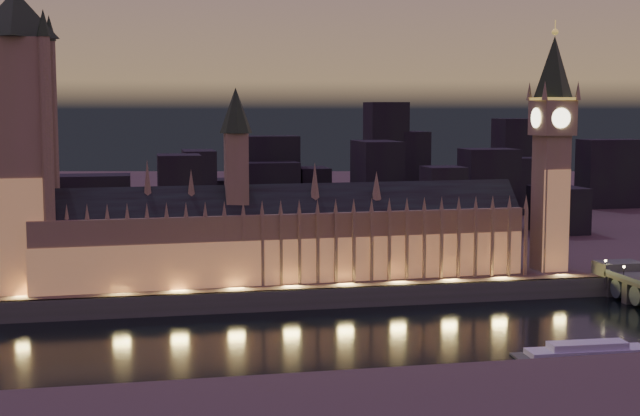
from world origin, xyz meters
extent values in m
plane|color=black|center=(0.00, 0.00, 0.00)|extent=(2000.00, 2000.00, 0.00)
cube|color=#423937|center=(0.00, 520.00, 4.00)|extent=(2000.00, 960.00, 8.00)
cube|color=#445142|center=(0.00, 41.00, 4.00)|extent=(2000.00, 2.50, 8.00)
cube|color=#8A7F53|center=(-7.73, 62.00, 22.00)|extent=(200.66, 28.40, 28.00)
cube|color=tan|center=(-7.73, 51.75, 17.00)|extent=(200.00, 0.50, 18.00)
cube|color=black|center=(-7.73, 62.00, 39.00)|extent=(200.51, 24.66, 16.26)
cube|color=#8A7F53|center=(-27.73, 62.00, 52.00)|extent=(9.00, 9.00, 32.00)
cone|color=#21351F|center=(-27.73, 62.00, 77.00)|extent=(13.00, 13.00, 18.00)
cube|color=#8A7F53|center=(-107.73, 51.40, 22.00)|extent=(1.20, 1.20, 28.00)
cone|color=#8A7F53|center=(-107.73, 52.00, 39.00)|extent=(2.00, 2.00, 6.00)
cube|color=#8A7F53|center=(-100.32, 51.40, 22.00)|extent=(1.20, 1.20, 28.00)
cone|color=#8A7F53|center=(-100.32, 52.00, 39.00)|extent=(2.00, 2.00, 6.00)
cube|color=#8A7F53|center=(-92.92, 51.40, 22.00)|extent=(1.20, 1.20, 28.00)
cone|color=#8A7F53|center=(-92.92, 52.00, 39.00)|extent=(2.00, 2.00, 6.00)
cube|color=#8A7F53|center=(-85.51, 51.40, 22.00)|extent=(1.20, 1.20, 28.00)
cone|color=#8A7F53|center=(-85.51, 52.00, 39.00)|extent=(2.00, 2.00, 6.00)
cube|color=#8A7F53|center=(-78.10, 51.40, 22.00)|extent=(1.20, 1.20, 28.00)
cone|color=#8A7F53|center=(-78.10, 52.00, 39.00)|extent=(2.00, 2.00, 6.00)
cube|color=#8A7F53|center=(-70.70, 51.40, 22.00)|extent=(1.20, 1.20, 28.00)
cone|color=#8A7F53|center=(-70.70, 52.00, 39.00)|extent=(2.00, 2.00, 6.00)
cube|color=#8A7F53|center=(-63.29, 51.40, 22.00)|extent=(1.20, 1.20, 28.00)
cone|color=#8A7F53|center=(-63.29, 52.00, 39.00)|extent=(2.00, 2.00, 6.00)
cube|color=#8A7F53|center=(-55.88, 51.40, 22.00)|extent=(1.20, 1.20, 28.00)
cone|color=#8A7F53|center=(-55.88, 52.00, 39.00)|extent=(2.00, 2.00, 6.00)
cube|color=#8A7F53|center=(-48.47, 51.40, 22.00)|extent=(1.20, 1.20, 28.00)
cone|color=#8A7F53|center=(-48.47, 52.00, 39.00)|extent=(2.00, 2.00, 6.00)
cube|color=#8A7F53|center=(-41.07, 51.40, 22.00)|extent=(1.20, 1.20, 28.00)
cone|color=#8A7F53|center=(-41.07, 52.00, 39.00)|extent=(2.00, 2.00, 6.00)
cube|color=#8A7F53|center=(-33.66, 51.40, 22.00)|extent=(1.20, 1.20, 28.00)
cone|color=#8A7F53|center=(-33.66, 52.00, 39.00)|extent=(2.00, 2.00, 6.00)
cube|color=#8A7F53|center=(-26.25, 51.40, 22.00)|extent=(1.20, 1.20, 28.00)
cone|color=#8A7F53|center=(-26.25, 52.00, 39.00)|extent=(2.00, 2.00, 6.00)
cube|color=#8A7F53|center=(-18.84, 51.40, 22.00)|extent=(1.20, 1.20, 28.00)
cone|color=#8A7F53|center=(-18.84, 52.00, 39.00)|extent=(2.00, 2.00, 6.00)
cube|color=#8A7F53|center=(-11.44, 51.40, 22.00)|extent=(1.20, 1.20, 28.00)
cone|color=#8A7F53|center=(-11.44, 52.00, 39.00)|extent=(2.00, 2.00, 6.00)
cube|color=#8A7F53|center=(-4.03, 51.40, 22.00)|extent=(1.20, 1.20, 28.00)
cone|color=#8A7F53|center=(-4.03, 52.00, 39.00)|extent=(2.00, 2.00, 6.00)
cube|color=#8A7F53|center=(3.38, 51.40, 22.00)|extent=(1.20, 1.20, 28.00)
cone|color=#8A7F53|center=(3.38, 52.00, 39.00)|extent=(2.00, 2.00, 6.00)
cube|color=#8A7F53|center=(10.79, 51.40, 22.00)|extent=(1.20, 1.20, 28.00)
cone|color=#8A7F53|center=(10.79, 52.00, 39.00)|extent=(2.00, 2.00, 6.00)
cube|color=#8A7F53|center=(18.19, 51.40, 22.00)|extent=(1.20, 1.20, 28.00)
cone|color=#8A7F53|center=(18.19, 52.00, 39.00)|extent=(2.00, 2.00, 6.00)
cube|color=#8A7F53|center=(25.60, 51.40, 22.00)|extent=(1.20, 1.20, 28.00)
cone|color=#8A7F53|center=(25.60, 52.00, 39.00)|extent=(2.00, 2.00, 6.00)
cube|color=#8A7F53|center=(33.01, 51.40, 22.00)|extent=(1.20, 1.20, 28.00)
cone|color=#8A7F53|center=(33.01, 52.00, 39.00)|extent=(2.00, 2.00, 6.00)
cube|color=#8A7F53|center=(40.42, 51.40, 22.00)|extent=(1.20, 1.20, 28.00)
cone|color=#8A7F53|center=(40.42, 52.00, 39.00)|extent=(2.00, 2.00, 6.00)
cube|color=#8A7F53|center=(47.82, 51.40, 22.00)|extent=(1.20, 1.20, 28.00)
cone|color=#8A7F53|center=(47.82, 52.00, 39.00)|extent=(2.00, 2.00, 6.00)
cube|color=#8A7F53|center=(55.23, 51.40, 22.00)|extent=(1.20, 1.20, 28.00)
cone|color=#8A7F53|center=(55.23, 52.00, 39.00)|extent=(2.00, 2.00, 6.00)
cube|color=#8A7F53|center=(62.64, 51.40, 22.00)|extent=(1.20, 1.20, 28.00)
cone|color=#8A7F53|center=(62.64, 52.00, 39.00)|extent=(2.00, 2.00, 6.00)
cube|color=#8A7F53|center=(70.05, 51.40, 22.00)|extent=(1.20, 1.20, 28.00)
cone|color=#8A7F53|center=(70.05, 52.00, 39.00)|extent=(2.00, 2.00, 6.00)
cube|color=#8A7F53|center=(77.45, 51.40, 22.00)|extent=(1.20, 1.20, 28.00)
cone|color=#8A7F53|center=(77.45, 52.00, 39.00)|extent=(2.00, 2.00, 6.00)
cube|color=#8A7F53|center=(84.86, 51.40, 22.00)|extent=(1.20, 1.20, 28.00)
cone|color=#8A7F53|center=(84.86, 52.00, 39.00)|extent=(2.00, 2.00, 6.00)
cube|color=#8A7F53|center=(92.27, 51.40, 22.00)|extent=(1.20, 1.20, 28.00)
cone|color=#8A7F53|center=(92.27, 52.00, 39.00)|extent=(2.00, 2.00, 6.00)
cone|color=#8A7F53|center=(-62.73, 62.00, 49.00)|extent=(4.40, 4.40, 18.00)
cone|color=#8A7F53|center=(-45.73, 62.00, 47.00)|extent=(4.40, 4.40, 14.00)
cone|color=#8A7F53|center=(4.27, 62.00, 48.00)|extent=(4.40, 4.40, 16.00)
cone|color=#8A7F53|center=(30.27, 62.00, 46.00)|extent=(4.40, 4.40, 12.00)
cube|color=#8A7F53|center=(-110.00, 62.00, 55.95)|extent=(22.43, 22.43, 95.90)
cube|color=tan|center=(-110.00, 50.80, 30.00)|extent=(22.00, 0.50, 44.00)
cone|color=#21351F|center=(-110.00, 62.00, 112.90)|extent=(31.68, 31.68, 18.00)
cylinder|color=#8A7F53|center=(-99.00, 51.00, 55.95)|extent=(4.40, 4.40, 95.90)
cone|color=#21351F|center=(-99.00, 51.00, 108.90)|extent=(5.20, 5.20, 10.00)
cylinder|color=#8A7F53|center=(-99.00, 73.00, 55.95)|extent=(4.40, 4.40, 95.90)
cone|color=#21351F|center=(-99.00, 73.00, 108.90)|extent=(5.20, 5.20, 10.00)
cube|color=#8A7F53|center=(108.00, 62.00, 37.15)|extent=(13.04, 13.04, 58.30)
cube|color=tan|center=(108.00, 55.80, 30.00)|extent=(12.00, 0.50, 44.00)
cube|color=#8A7F53|center=(108.00, 62.00, 73.76)|extent=(15.00, 15.00, 14.92)
cube|color=#F2C64C|center=(108.00, 62.00, 81.82)|extent=(15.75, 15.75, 1.20)
cone|color=#21351F|center=(108.00, 62.00, 95.42)|extent=(18.00, 18.00, 26.00)
sphere|color=#F2C64C|center=(108.00, 62.00, 109.92)|extent=(2.80, 2.80, 2.80)
cylinder|color=#F2C64C|center=(108.00, 62.00, 112.42)|extent=(0.40, 0.40, 5.00)
cylinder|color=#FFF2BF|center=(108.00, 54.25, 73.76)|extent=(8.40, 0.50, 8.40)
cylinder|color=#FFF2BF|center=(108.00, 69.75, 73.76)|extent=(8.40, 0.50, 8.40)
cylinder|color=#FFF2BF|center=(100.25, 62.00, 73.76)|extent=(0.50, 8.40, 8.40)
cylinder|color=#FFF2BF|center=(115.75, 62.00, 73.76)|extent=(0.50, 8.40, 8.40)
cone|color=#8A7F53|center=(100.50, 54.50, 85.22)|extent=(2.60, 2.60, 8.00)
cone|color=#8A7F53|center=(100.50, 69.50, 85.22)|extent=(2.60, 2.60, 8.00)
cone|color=#8A7F53|center=(115.50, 54.50, 85.22)|extent=(2.60, 2.60, 8.00)
cone|color=#8A7F53|center=(115.50, 69.50, 85.22)|extent=(2.60, 2.60, 8.00)
cube|color=#445142|center=(131.50, 45.00, 8.75)|extent=(18.36, 12.00, 9.50)
cylinder|color=black|center=(122.72, 25.71, 12.70)|extent=(0.30, 0.30, 4.40)
sphere|color=#FFD88C|center=(122.72, 25.71, 15.00)|extent=(1.00, 1.00, 1.00)
cube|color=#445142|center=(131.50, 40.00, 4.35)|extent=(16.53, 4.00, 9.50)
cylinder|color=black|center=(122.72, 40.00, 12.70)|extent=(0.30, 0.30, 4.40)
sphere|color=#FFD88C|center=(122.72, 40.00, 15.00)|extent=(1.00, 1.00, 1.00)
cylinder|color=#385557|center=(131.50, 32.86, 4.70)|extent=(16.16, 8.00, 8.00)
cube|color=#445142|center=(71.50, -41.17, 0.30)|extent=(47.68, 12.97, 0.60)
cube|color=silver|center=(71.50, -41.17, 1.20)|extent=(39.38, 10.21, 2.40)
cube|color=silver|center=(71.50, -41.17, 3.40)|extent=(25.25, 7.75, 2.20)
cube|color=black|center=(35.20, 130.59, 19.69)|extent=(19.03, 19.80, 23.37)
cube|color=black|center=(262.02, 284.12, 32.08)|extent=(42.59, 22.95, 48.17)
cube|color=black|center=(87.56, 142.01, 28.05)|extent=(19.65, 20.18, 40.10)
cube|color=black|center=(47.44, 287.29, 23.46)|extent=(19.44, 30.73, 30.91)
cube|color=black|center=(19.62, 293.60, 33.87)|extent=(37.76, 19.44, 51.74)
cube|color=black|center=(-30.30, 249.55, 30.37)|extent=(18.99, 34.57, 44.73)
cube|color=black|center=(-46.28, 157.00, 31.44)|extent=(21.11, 25.14, 46.89)
cube|color=black|center=(-89.53, 168.67, 26.25)|extent=(38.19, 23.57, 36.51)
cube|color=black|center=(167.40, 282.97, 18.65)|extent=(43.78, 39.06, 21.30)
cube|color=black|center=(-146.95, 315.96, 29.98)|extent=(19.72, 40.72, 43.97)
cube|color=black|center=(12.44, 279.78, 25.82)|extent=(44.53, 36.65, 35.64)
cube|color=black|center=(-22.71, 299.85, 19.52)|extent=(40.45, 27.15, 23.04)
cube|color=black|center=(-120.14, 158.07, 25.44)|extent=(24.19, 23.03, 34.87)
cube|color=black|center=(80.22, 245.55, 32.86)|extent=(24.63, 41.01, 49.72)
cube|color=black|center=(61.77, 174.58, 17.43)|extent=(44.15, 42.43, 18.86)
cube|color=black|center=(131.69, 189.31, 31.40)|extent=(30.39, 22.61, 46.80)
cube|color=black|center=(180.30, 259.49, 26.69)|extent=(28.33, 19.81, 37.38)
cube|color=black|center=(166.12, 170.48, 20.91)|extent=(24.83, 31.49, 25.82)
cube|color=black|center=(120.09, 301.59, 35.05)|extent=(19.19, 29.53, 54.11)
cube|color=black|center=(101.22, 300.00, 45.09)|extent=(26.00, 26.00, 74.17)
cube|color=black|center=(196.47, 300.00, 39.39)|extent=(26.00, 26.00, 62.78)
camera|label=1|loc=(-65.86, -292.71, 77.48)|focal=50.00mm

